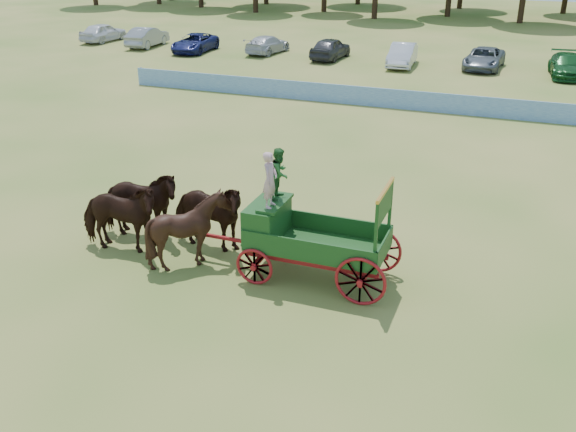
{
  "coord_description": "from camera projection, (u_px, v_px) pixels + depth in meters",
  "views": [
    {
      "loc": [
        9.08,
        -16.26,
        9.1
      ],
      "look_at": [
        2.95,
        -0.16,
        1.3
      ],
      "focal_mm": 40.0,
      "sensor_mm": 36.0,
      "label": 1
    }
  ],
  "objects": [
    {
      "name": "horse_lead_right",
      "position": [
        139.0,
        204.0,
        20.18
      ],
      "size": [
        2.88,
        1.85,
        2.25
      ],
      "primitive_type": "imported",
      "rotation": [
        0.0,
        0.0,
        1.83
      ],
      "color": "black",
      "rests_on": "ground"
    },
    {
      "name": "parked_cars",
      "position": [
        445.0,
        57.0,
        44.76
      ],
      "size": [
        58.66,
        7.39,
        1.6
      ],
      "color": "silver",
      "rests_on": "ground"
    },
    {
      "name": "ground",
      "position": [
        204.0,
        238.0,
        20.54
      ],
      "size": [
        160.0,
        160.0,
        0.0
      ],
      "primitive_type": "plane",
      "color": "#A78E4B",
      "rests_on": "ground"
    },
    {
      "name": "farm_dray",
      "position": [
        293.0,
        223.0,
        17.79
      ],
      "size": [
        6.0,
        2.0,
        3.7
      ],
      "color": "#A81021",
      "rests_on": "ground"
    },
    {
      "name": "sponsor_banner",
      "position": [
        337.0,
        94.0,
        35.97
      ],
      "size": [
        26.0,
        0.08,
        1.05
      ],
      "primitive_type": "cube",
      "color": "#1E58A5",
      "rests_on": "ground"
    },
    {
      "name": "horse_wheel_left",
      "position": [
        190.0,
        230.0,
        18.46
      ],
      "size": [
        2.05,
        1.82,
        2.25
      ],
      "primitive_type": "imported",
      "rotation": [
        0.0,
        0.0,
        1.57
      ],
      "color": "black",
      "rests_on": "ground"
    },
    {
      "name": "horse_lead_left",
      "position": [
        119.0,
        218.0,
        19.24
      ],
      "size": [
        2.82,
        1.61,
        2.25
      ],
      "primitive_type": "imported",
      "rotation": [
        0.0,
        0.0,
        1.73
      ],
      "color": "black",
      "rests_on": "ground"
    },
    {
      "name": "horse_wheel_right",
      "position": [
        207.0,
        215.0,
        19.4
      ],
      "size": [
        2.73,
        1.38,
        2.25
      ],
      "primitive_type": "imported",
      "rotation": [
        0.0,
        0.0,
        1.51
      ],
      "color": "black",
      "rests_on": "ground"
    }
  ]
}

